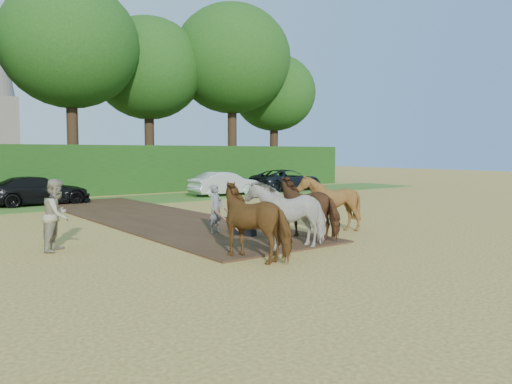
% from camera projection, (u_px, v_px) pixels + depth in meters
% --- Properties ---
extents(ground, '(120.00, 120.00, 0.00)m').
position_uv_depth(ground, '(215.00, 250.00, 13.20)').
color(ground, gold).
rests_on(ground, ground).
extents(earth_strip, '(4.50, 17.00, 0.05)m').
position_uv_depth(earth_strip, '(151.00, 217.00, 19.65)').
color(earth_strip, '#472D1C').
rests_on(earth_strip, ground).
extents(grass_verge, '(50.00, 5.00, 0.03)m').
position_uv_depth(grass_verge, '(60.00, 205.00, 24.31)').
color(grass_verge, '#38601E').
rests_on(grass_verge, ground).
extents(hedgerow, '(46.00, 1.60, 3.00)m').
position_uv_depth(hedgerow, '(36.00, 171.00, 27.76)').
color(hedgerow, '#14380F').
rests_on(hedgerow, ground).
extents(spectator_near, '(1.13, 1.16, 1.89)m').
position_uv_depth(spectator_near, '(57.00, 215.00, 13.02)').
color(spectator_near, '#BBB593').
rests_on(spectator_near, ground).
extents(plough_team, '(6.21, 5.26, 1.86)m').
position_uv_depth(plough_team, '(297.00, 211.00, 14.18)').
color(plough_team, brown).
rests_on(plough_team, ground).
extents(parked_cars, '(30.44, 3.43, 1.42)m').
position_uv_depth(parked_cars, '(114.00, 189.00, 25.86)').
color(parked_cars, white).
rests_on(parked_cars, ground).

